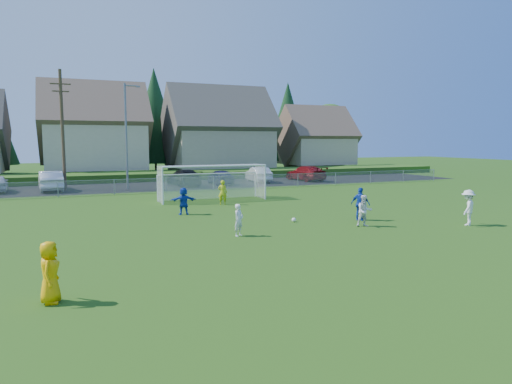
# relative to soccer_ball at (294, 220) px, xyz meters

# --- Properties ---
(ground) EXTENTS (160.00, 160.00, 0.00)m
(ground) POSITION_rel_soccer_ball_xyz_m (-1.27, -6.02, -0.11)
(ground) COLOR #193D0C
(ground) RESTS_ON ground
(asphalt_lot) EXTENTS (60.00, 60.00, 0.00)m
(asphalt_lot) POSITION_rel_soccer_ball_xyz_m (-1.27, 21.48, -0.10)
(asphalt_lot) COLOR black
(asphalt_lot) RESTS_ON ground
(grass_embankment) EXTENTS (70.00, 6.00, 0.80)m
(grass_embankment) POSITION_rel_soccer_ball_xyz_m (-1.27, 28.98, 0.29)
(grass_embankment) COLOR #1E420F
(grass_embankment) RESTS_ON ground
(soccer_ball) EXTENTS (0.22, 0.22, 0.22)m
(soccer_ball) POSITION_rel_soccer_ball_xyz_m (0.00, 0.00, 0.00)
(soccer_ball) COLOR white
(soccer_ball) RESTS_ON ground
(referee) EXTENTS (0.66, 0.87, 1.62)m
(referee) POSITION_rel_soccer_ball_xyz_m (-11.20, -8.03, 0.70)
(referee) COLOR #FFB005
(referee) RESTS_ON ground
(player_white_a) EXTENTS (0.62, 0.57, 1.41)m
(player_white_a) POSITION_rel_soccer_ball_xyz_m (-3.82, -2.15, 0.60)
(player_white_a) COLOR white
(player_white_a) RESTS_ON ground
(player_white_b) EXTENTS (0.89, 0.79, 1.54)m
(player_white_b) POSITION_rel_soccer_ball_xyz_m (2.56, -2.45, 0.66)
(player_white_b) COLOR white
(player_white_b) RESTS_ON ground
(player_white_c) EXTENTS (1.31, 1.15, 1.76)m
(player_white_c) POSITION_rel_soccer_ball_xyz_m (7.48, -4.13, 0.77)
(player_white_c) COLOR white
(player_white_c) RESTS_ON ground
(player_blue_a) EXTENTS (0.91, 1.07, 1.72)m
(player_blue_a) POSITION_rel_soccer_ball_xyz_m (3.44, -0.90, 0.75)
(player_blue_a) COLOR #1238AE
(player_blue_a) RESTS_ON ground
(player_blue_b) EXTENTS (1.49, 0.68, 1.54)m
(player_blue_b) POSITION_rel_soccer_ball_xyz_m (-4.64, 4.51, 0.66)
(player_blue_b) COLOR #1238AE
(player_blue_b) RESTS_ON ground
(goalkeeper) EXTENTS (0.69, 0.59, 1.61)m
(goalkeeper) POSITION_rel_soccer_ball_xyz_m (-1.32, 7.48, 0.69)
(goalkeeper) COLOR #BBC717
(goalkeeper) RESTS_ON ground
(car_b) EXTENTS (2.12, 5.12, 1.65)m
(car_b) POSITION_rel_soccer_ball_xyz_m (-11.87, 20.90, 0.71)
(car_b) COLOR silver
(car_b) RESTS_ON ground
(car_d) EXTENTS (2.52, 5.34, 1.50)m
(car_d) POSITION_rel_soccer_ball_xyz_m (-0.60, 20.88, 0.64)
(car_d) COLOR black
(car_d) RESTS_ON ground
(car_e) EXTENTS (1.71, 4.19, 1.42)m
(car_e) POSITION_rel_soccer_ball_xyz_m (2.91, 20.70, 0.60)
(car_e) COLOR #18154A
(car_e) RESTS_ON ground
(car_f) EXTENTS (2.09, 4.70, 1.50)m
(car_f) POSITION_rel_soccer_ball_xyz_m (7.22, 21.59, 0.64)
(car_f) COLOR silver
(car_f) RESTS_ON ground
(car_g) EXTENTS (2.67, 5.48, 1.54)m
(car_g) POSITION_rel_soccer_ball_xyz_m (12.50, 21.33, 0.66)
(car_g) COLOR maroon
(car_g) RESTS_ON ground
(soccer_goal) EXTENTS (7.42, 1.90, 2.50)m
(soccer_goal) POSITION_rel_soccer_ball_xyz_m (-1.27, 10.02, 1.52)
(soccer_goal) COLOR white
(soccer_goal) RESTS_ON ground
(chainlink_fence) EXTENTS (52.06, 0.06, 1.20)m
(chainlink_fence) POSITION_rel_soccer_ball_xyz_m (-1.27, 15.98, 0.52)
(chainlink_fence) COLOR gray
(chainlink_fence) RESTS_ON ground
(streetlight) EXTENTS (1.38, 0.18, 9.00)m
(streetlight) POSITION_rel_soccer_ball_xyz_m (-5.72, 19.98, 4.73)
(streetlight) COLOR slate
(streetlight) RESTS_ON ground
(utility_pole) EXTENTS (1.60, 0.26, 10.00)m
(utility_pole) POSITION_rel_soccer_ball_xyz_m (-10.77, 20.98, 5.04)
(utility_pole) COLOR #473321
(utility_pole) RESTS_ON ground
(houses_row) EXTENTS (53.90, 11.45, 13.27)m
(houses_row) POSITION_rel_soccer_ball_xyz_m (0.70, 36.44, 7.22)
(houses_row) COLOR tan
(houses_row) RESTS_ON ground
(tree_row) EXTENTS (65.98, 12.36, 13.80)m
(tree_row) POSITION_rel_soccer_ball_xyz_m (-0.23, 42.71, 6.80)
(tree_row) COLOR #382616
(tree_row) RESTS_ON ground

